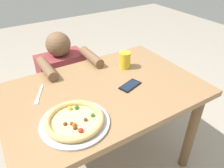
{
  "coord_description": "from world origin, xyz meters",
  "views": [
    {
      "loc": [
        -0.54,
        -0.97,
        1.52
      ],
      "look_at": [
        0.05,
        -0.02,
        0.78
      ],
      "focal_mm": 34.49,
      "sensor_mm": 36.0,
      "label": 1
    }
  ],
  "objects_px": {
    "cell_phone": "(130,85)",
    "diner_seated": "(65,88)",
    "drink_cup_colored": "(125,60)",
    "fork": "(39,95)",
    "pizza_near": "(75,121)"
  },
  "relations": [
    {
      "from": "cell_phone",
      "to": "diner_seated",
      "type": "bearing_deg",
      "value": 108.58
    },
    {
      "from": "drink_cup_colored",
      "to": "fork",
      "type": "xyz_separation_m",
      "value": [
        -0.64,
        -0.02,
        -0.06
      ]
    },
    {
      "from": "cell_phone",
      "to": "drink_cup_colored",
      "type": "bearing_deg",
      "value": 63.9
    },
    {
      "from": "pizza_near",
      "to": "cell_phone",
      "type": "height_order",
      "value": "pizza_near"
    },
    {
      "from": "pizza_near",
      "to": "drink_cup_colored",
      "type": "relative_size",
      "value": 2.97
    },
    {
      "from": "drink_cup_colored",
      "to": "cell_phone",
      "type": "height_order",
      "value": "drink_cup_colored"
    },
    {
      "from": "drink_cup_colored",
      "to": "cell_phone",
      "type": "relative_size",
      "value": 0.72
    },
    {
      "from": "pizza_near",
      "to": "diner_seated",
      "type": "relative_size",
      "value": 0.38
    },
    {
      "from": "fork",
      "to": "diner_seated",
      "type": "xyz_separation_m",
      "value": [
        0.3,
        0.46,
        -0.33
      ]
    },
    {
      "from": "diner_seated",
      "to": "cell_phone",
      "type": "bearing_deg",
      "value": -71.42
    },
    {
      "from": "fork",
      "to": "cell_phone",
      "type": "distance_m",
      "value": 0.56
    },
    {
      "from": "pizza_near",
      "to": "drink_cup_colored",
      "type": "bearing_deg",
      "value": 32.85
    },
    {
      "from": "fork",
      "to": "drink_cup_colored",
      "type": "bearing_deg",
      "value": 1.54
    },
    {
      "from": "fork",
      "to": "cell_phone",
      "type": "bearing_deg",
      "value": -21.32
    },
    {
      "from": "drink_cup_colored",
      "to": "pizza_near",
      "type": "bearing_deg",
      "value": -147.15
    }
  ]
}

